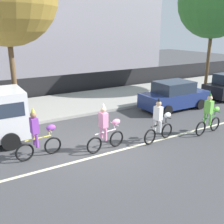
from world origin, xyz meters
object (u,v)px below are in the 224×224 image
object	(u,v)px
parade_cyclist_zebra	(159,122)
parade_cyclist_pink	(106,130)
parade_cyclist_lime	(209,116)
parked_car_navy	(174,96)
parade_cyclist_purple	(38,136)

from	to	relation	value
parade_cyclist_zebra	parade_cyclist_pink	bearing A→B (deg)	170.28
parade_cyclist_pink	parade_cyclist_lime	bearing A→B (deg)	-9.81
parade_cyclist_zebra	parade_cyclist_lime	world-z (taller)	same
parade_cyclist_pink	parked_car_navy	world-z (taller)	parade_cyclist_pink
parade_cyclist_pink	parked_car_navy	bearing A→B (deg)	24.81
parade_cyclist_pink	parade_cyclist_lime	distance (m)	4.88
parade_cyclist_zebra	parked_car_navy	bearing A→B (deg)	40.11
parade_cyclist_lime	parked_car_navy	size ratio (longest dim) A/B	0.47
parade_cyclist_purple	parked_car_navy	bearing A→B (deg)	14.14
parade_cyclist_pink	parked_car_navy	xyz separation A→B (m)	(6.16, 2.85, -0.06)
parade_cyclist_purple	parade_cyclist_lime	world-z (taller)	same
parade_cyclist_pink	parade_cyclist_zebra	size ratio (longest dim) A/B	1.00
parade_cyclist_zebra	parked_car_navy	size ratio (longest dim) A/B	0.47
parade_cyclist_purple	parade_cyclist_zebra	bearing A→B (deg)	-12.97
parade_cyclist_purple	parade_cyclist_pink	bearing A→B (deg)	-16.03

